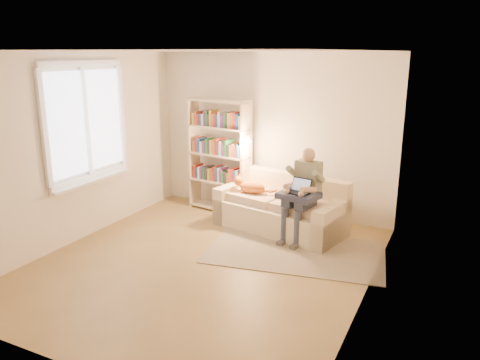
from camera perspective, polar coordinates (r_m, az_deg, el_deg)
The scene contains 14 objects.
floor at distance 6.04m, azimuth -4.43°, elevation -10.06°, with size 4.50×4.50×0.00m, color olive.
ceiling at distance 5.46m, azimuth -5.00°, elevation 15.42°, with size 4.00×4.50×0.02m, color white.
wall_left at distance 6.83m, azimuth -19.35°, elevation 3.60°, with size 0.02×4.50×2.60m, color silver.
wall_right at distance 4.93m, azimuth 15.76°, elevation -0.37°, with size 0.02×4.50×2.60m, color silver.
wall_back at distance 7.60m, azimuth 3.97°, elevation 5.53°, with size 4.00×0.02×2.60m, color silver.
wall_front at distance 3.93m, azimuth -21.62°, elevation -4.90°, with size 4.00×0.02×2.60m, color silver.
window at distance 6.92m, azimuth -17.93°, elevation 4.50°, with size 0.12×1.52×1.69m.
sofa at distance 7.04m, azimuth 5.03°, elevation -3.73°, with size 2.05×1.24×0.81m.
person at distance 6.56m, azimuth 7.71°, elevation -1.10°, with size 0.45×0.61×1.31m.
cat at distance 7.10m, azimuth 1.43°, elevation -0.80°, with size 0.63×0.30×0.23m.
blanket at distance 6.52m, azimuth 6.77°, elevation -1.78°, with size 0.52×0.42×0.08m, color #242940.
laptop at distance 6.50m, azimuth 6.83°, elevation -1.01°, with size 0.34×0.31×0.24m.
bookshelf at distance 7.66m, azimuth -2.54°, elevation 3.61°, with size 1.23×0.52×1.87m.
rug at distance 6.37m, azimuth 6.77°, elevation -8.70°, with size 2.31×1.36×0.01m, color gray.
Camera 1 is at (2.79, -4.70, 2.58)m, focal length 35.00 mm.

